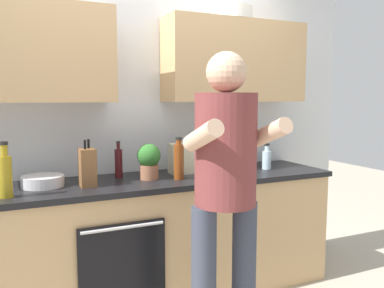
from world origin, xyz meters
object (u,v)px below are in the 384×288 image
object	(u,v)px
bottle_vinegar	(179,161)
cup_stoneware	(266,159)
cup_coffee	(226,171)
knife_block	(87,167)
mixing_bowl	(43,181)
potted_herb	(149,160)
person_standing	(226,181)
bottle_water	(267,159)
cup_tea	(221,163)
bottle_oil	(5,174)
bottle_soy	(251,151)
grocery_bag_rice	(185,158)
bottle_wine	(119,162)

from	to	relation	value
bottle_vinegar	cup_stoneware	bearing A→B (deg)	16.71
cup_stoneware	cup_coffee	world-z (taller)	cup_stoneware
knife_block	mixing_bowl	bearing A→B (deg)	158.06
bottle_vinegar	potted_herb	bearing A→B (deg)	156.25
person_standing	potted_herb	size ratio (longest dim) A/B	6.77
bottle_water	cup_tea	world-z (taller)	bottle_water
potted_herb	cup_stoneware	bearing A→B (deg)	9.92
cup_stoneware	knife_block	world-z (taller)	knife_block
cup_stoneware	knife_block	bearing A→B (deg)	-171.19
cup_coffee	knife_block	distance (m)	0.99
knife_block	bottle_oil	bearing A→B (deg)	-167.20
cup_stoneware	cup_coffee	bearing A→B (deg)	-149.32
cup_tea	mixing_bowl	bearing A→B (deg)	-174.91
bottle_soy	grocery_bag_rice	bearing A→B (deg)	-176.87
bottle_soy	bottle_water	distance (m)	0.17
cup_stoneware	bottle_soy	bearing A→B (deg)	-163.22
bottle_water	grocery_bag_rice	world-z (taller)	grocery_bag_rice
bottle_wine	bottle_soy	bearing A→B (deg)	-0.39
bottle_water	cup_stoneware	world-z (taller)	bottle_water
bottle_water	bottle_vinegar	distance (m)	0.82
cup_tea	person_standing	bearing A→B (deg)	-117.53
bottle_oil	mixing_bowl	world-z (taller)	bottle_oil
bottle_soy	grocery_bag_rice	size ratio (longest dim) A/B	1.34
bottle_vinegar	mixing_bowl	bearing A→B (deg)	170.61
bottle_oil	bottle_wine	world-z (taller)	bottle_oil
person_standing	bottle_vinegar	world-z (taller)	person_standing
person_standing	cup_tea	size ratio (longest dim) A/B	19.35
bottle_soy	knife_block	bearing A→B (deg)	-172.37
cup_coffee	grocery_bag_rice	distance (m)	0.35
person_standing	bottle_vinegar	bearing A→B (deg)	88.22
bottle_water	bottle_oil	distance (m)	1.94
bottle_wine	bottle_vinegar	bearing A→B (deg)	-31.85
bottle_soy	cup_coffee	size ratio (longest dim) A/B	3.55
bottle_oil	cup_coffee	distance (m)	1.47
cup_stoneware	cup_tea	world-z (taller)	cup_stoneware
potted_herb	mixing_bowl	bearing A→B (deg)	174.85
mixing_bowl	grocery_bag_rice	bearing A→B (deg)	2.37
person_standing	cup_tea	distance (m)	1.13
cup_stoneware	person_standing	bearing A→B (deg)	-134.22
bottle_wine	bottle_vinegar	xyz separation A→B (m)	(0.38, -0.24, 0.02)
bottle_water	bottle_wine	bearing A→B (deg)	172.37
cup_coffee	knife_block	xyz separation A→B (m)	(-0.98, 0.12, 0.08)
bottle_oil	potted_herb	bearing A→B (deg)	9.55
person_standing	cup_stoneware	distance (m)	1.41
bottle_oil	grocery_bag_rice	xyz separation A→B (m)	(1.25, 0.26, -0.02)
cup_stoneware	cup_coffee	size ratio (longest dim) A/B	1.06
bottle_vinegar	potted_herb	size ratio (longest dim) A/B	1.19
person_standing	cup_tea	bearing A→B (deg)	62.47
bottle_water	bottle_vinegar	world-z (taller)	bottle_vinegar
person_standing	cup_coffee	bearing A→B (deg)	60.48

